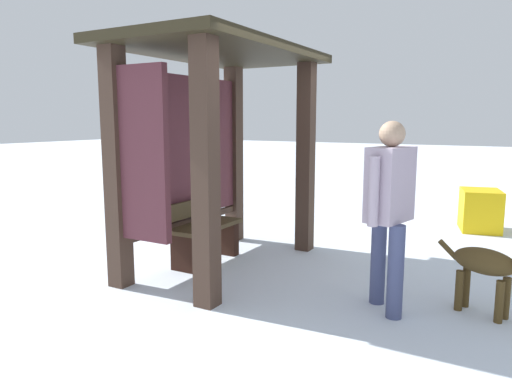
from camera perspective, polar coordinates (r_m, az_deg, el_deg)
ground_plane at (r=5.73m, az=-3.88°, el=-8.78°), size 60.00×60.00×0.00m
bus_shelter at (r=5.48m, az=-5.85°, el=8.84°), size 2.71×1.58×2.54m
bench_left_inside at (r=5.79m, az=-6.19°, el=-5.12°), size 1.01×0.42×0.76m
person_walking at (r=4.33m, az=15.79°, el=-1.03°), size 0.66×0.39×1.71m
dog at (r=4.65m, az=26.26°, el=-8.18°), size 0.40×0.82×0.62m
grit_bin at (r=8.18m, az=25.42°, el=-1.99°), size 0.81×0.70×0.64m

